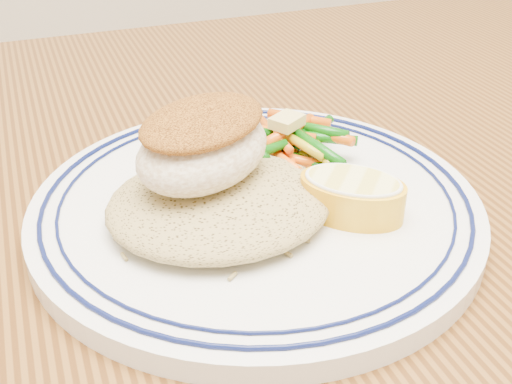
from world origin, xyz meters
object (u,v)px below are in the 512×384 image
at_px(dining_table, 292,311).
at_px(vegetable_pile, 287,144).
at_px(plate, 256,206).
at_px(lemon_wedge, 352,195).
at_px(rice_pilaf, 220,198).
at_px(fish_fillet, 203,143).

distance_m(dining_table, vegetable_pile, 0.13).
relative_size(plate, lemon_wedge, 3.42).
bearing_deg(rice_pilaf, plate, 23.35).
relative_size(fish_fillet, lemon_wedge, 1.38).
xyz_separation_m(dining_table, lemon_wedge, (0.02, -0.04, 0.13)).
bearing_deg(dining_table, rice_pilaf, -164.29).
relative_size(plate, fish_fillet, 2.48).
height_order(dining_table, fish_fillet, fish_fillet).
bearing_deg(lemon_wedge, rice_pilaf, 161.47).
distance_m(plate, fish_fillet, 0.06).
bearing_deg(vegetable_pile, dining_table, -102.60).
xyz_separation_m(vegetable_pile, lemon_wedge, (0.01, -0.08, 0.00)).
distance_m(plate, rice_pilaf, 0.04).
distance_m(fish_fillet, vegetable_pile, 0.09).
relative_size(dining_table, rice_pilaf, 10.54).
xyz_separation_m(plate, lemon_wedge, (0.05, -0.04, 0.02)).
distance_m(rice_pilaf, vegetable_pile, 0.09).
height_order(dining_table, vegetable_pile, vegetable_pile).
height_order(dining_table, rice_pilaf, rice_pilaf).
bearing_deg(rice_pilaf, dining_table, 15.71).
xyz_separation_m(rice_pilaf, fish_fillet, (-0.00, 0.02, 0.03)).
bearing_deg(plate, lemon_wedge, -38.01).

